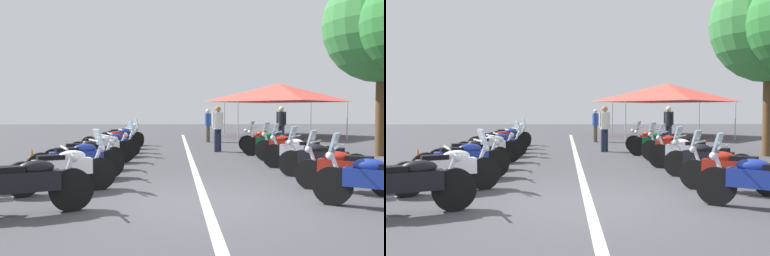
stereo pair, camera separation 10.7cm
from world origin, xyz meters
The scene contains 24 objects.
ground_plane centered at (0.00, 0.00, 0.00)m, with size 80.00×80.00×0.00m, color #424247.
lane_centre_stripe centered at (6.07, 0.00, 0.00)m, with size 26.97×0.16×0.01m, color beige.
motorcycle_left_row_0 centered at (-0.74, 2.76, 0.47)m, with size 1.00×1.94×1.02m.
motorcycle_left_row_1 centered at (0.96, 2.63, 0.47)m, with size 1.12×1.91×1.22m.
motorcycle_left_row_2 centered at (2.37, 2.71, 0.47)m, with size 1.14×2.03×1.02m.
motorcycle_left_row_3 centered at (3.82, 2.85, 0.45)m, with size 0.96×2.06×0.99m.
motorcycle_left_row_4 centered at (5.39, 2.69, 0.47)m, with size 0.84×1.97×1.02m.
motorcycle_left_row_5 centered at (6.83, 2.65, 0.46)m, with size 1.15×1.97×1.20m.
motorcycle_left_row_6 centered at (8.22, 2.82, 0.47)m, with size 0.89×2.13×1.21m.
motorcycle_left_row_7 centered at (9.79, 2.75, 0.46)m, with size 0.90×1.97×1.01m.
motorcycle_left_row_8 centered at (11.43, 2.86, 0.46)m, with size 0.92×1.98×1.20m.
motorcycle_right_row_0 centered at (-0.64, -2.71, 0.47)m, with size 1.31×1.86×1.22m.
motorcycle_right_row_1 centered at (0.77, -2.75, 0.46)m, with size 1.27×1.71×1.19m.
motorcycle_right_row_2 centered at (2.36, -2.86, 0.46)m, with size 1.29×1.80×1.20m.
motorcycle_right_row_3 centered at (3.87, -2.83, 0.47)m, with size 1.15×1.92×1.22m.
motorcycle_right_row_4 centered at (5.42, -2.88, 0.47)m, with size 1.28×1.80×1.22m.
motorcycle_right_row_5 centered at (6.94, -2.82, 0.48)m, with size 1.07×2.08×1.22m.
motorcycle_right_row_6 centered at (8.29, -2.93, 0.46)m, with size 1.07×2.05×1.00m.
traffic_cone_0 centered at (3.84, 4.22, 0.29)m, with size 0.36×0.36×0.61m.
bystander_2 centered at (11.20, -4.23, 1.04)m, with size 0.44×0.35×1.76m.
bystander_3 centered at (8.69, -1.13, 1.03)m, with size 0.36×0.44×1.75m.
bystander_4 centered at (13.56, -1.15, 0.97)m, with size 0.50×0.32×1.65m.
roadside_tree_1 centered at (7.05, -6.62, 4.53)m, with size 4.00×4.00×6.55m.
event_tent centered at (17.78, -5.81, 2.65)m, with size 6.59×6.59×3.20m.
Camera 2 is at (-6.96, 0.42, 1.59)m, focal length 38.54 mm.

